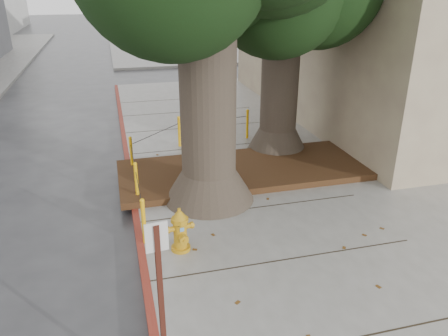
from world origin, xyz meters
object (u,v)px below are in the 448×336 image
object	(u,v)px
signpost	(161,306)
car_red	(307,58)
fire_hydrant	(180,230)
car_silver	(270,58)

from	to	relation	value
signpost	car_red	distance (m)	23.21
fire_hydrant	car_red	size ratio (longest dim) A/B	0.25
car_silver	car_red	bearing A→B (deg)	-99.02
fire_hydrant	signpost	bearing A→B (deg)	-110.92
signpost	car_silver	size ratio (longest dim) A/B	0.67
car_silver	car_red	world-z (taller)	car_silver
signpost	car_red	xyz separation A→B (m)	(11.09, 20.37, -0.94)
fire_hydrant	signpost	xyz separation A→B (m)	(-0.67, -3.05, 0.94)
fire_hydrant	car_silver	xyz separation A→B (m)	(8.20, 17.53, 0.04)
car_silver	signpost	bearing A→B (deg)	153.01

